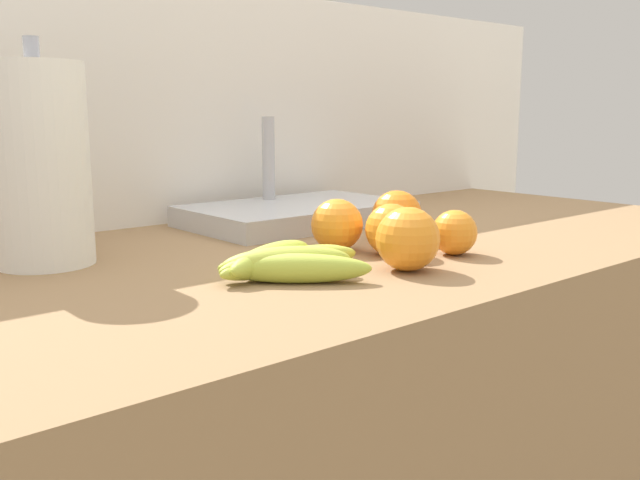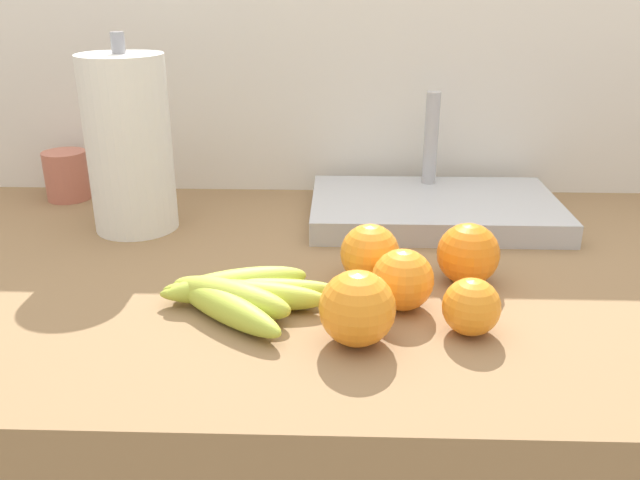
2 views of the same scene
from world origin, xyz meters
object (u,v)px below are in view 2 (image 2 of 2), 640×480
Objects in this scene: orange_far_right at (370,253)px; mug at (67,175)px; banana_bunch at (237,295)px; paper_towel_roll at (129,144)px; orange_back_right at (468,254)px; orange_right at (403,280)px; orange_center at (471,307)px; sink_basin at (434,207)px; orange_back_left at (357,308)px.

mug is at bearing 148.30° from orange_far_right.
orange_far_right is (0.16, 0.08, 0.02)m from banana_bunch.
paper_towel_roll is (-0.20, 0.27, 0.12)m from banana_bunch.
mug reaches higher than banana_bunch.
orange_right is at bearing -140.74° from orange_back_right.
orange_right is (0.20, 0.01, 0.02)m from banana_bunch.
banana_bunch is 0.18m from orange_far_right.
orange_back_right is 0.13m from orange_center.
paper_towel_roll is (-0.49, 0.19, 0.09)m from orange_back_right.
paper_towel_roll is 3.46× the size of mug.
paper_towel_roll reaches higher than banana_bunch.
sink_basin reaches higher than orange_far_right.
orange_back_left is 0.28× the size of paper_towel_roll.
orange_far_right is (-0.04, 0.08, 0.00)m from orange_right.
orange_right is 0.93× the size of orange_back_right.
orange_right is at bearing 55.95° from orange_back_left.
orange_far_right is at bearing 179.10° from orange_back_right.
orange_back_right is at bearing -0.90° from orange_far_right.
orange_back_left is 0.16m from orange_far_right.
paper_towel_roll is 0.75× the size of sink_basin.
mug is at bearing 144.53° from orange_right.
orange_back_left is 0.21× the size of sink_basin.
orange_back_right is (0.09, 0.07, 0.00)m from orange_right.
orange_back_right is at bearing 46.94° from orange_back_left.
orange_back_right reaches higher than orange_right.
orange_back_left is (0.14, -0.07, 0.02)m from banana_bunch.
banana_bunch is 2.93× the size of orange_right.
paper_towel_roll reaches higher than orange_back_right.
orange_right is at bearing -103.97° from sink_basin.
sink_basin is (0.47, 0.05, -0.11)m from paper_towel_roll.
sink_basin is (-0.01, 0.24, -0.02)m from orange_back_right.
sink_basin reaches higher than orange_center.
orange_right is 0.09m from orange_center.
orange_right is 0.87× the size of mug.
banana_bunch is 0.55m from mug.
orange_back_right reaches higher than orange_center.
orange_far_right reaches higher than banana_bunch.
mug is (-0.50, 0.48, 0.00)m from orange_back_left.
orange_back_left reaches higher than orange_back_right.
orange_back_left is 0.49m from paper_towel_roll.
orange_back_left is 0.97× the size of mug.
orange_center is (-0.02, -0.13, -0.01)m from orange_back_right.
orange_back_left reaches higher than orange_right.
orange_back_right is 0.94× the size of mug.
orange_far_right reaches higher than orange_right.
orange_back_left is 1.08× the size of orange_far_right.
orange_right is 1.15× the size of orange_center.
sink_basin reaches higher than banana_bunch.
orange_back_right is 1.04× the size of orange_far_right.
orange_back_left reaches higher than orange_center.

